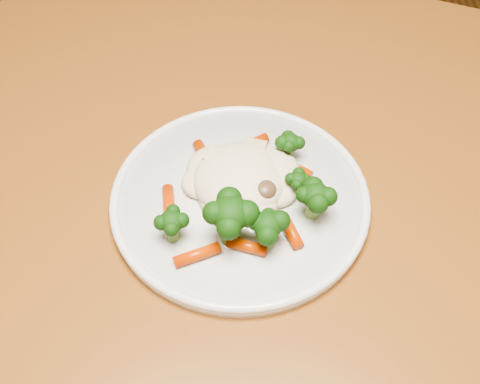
# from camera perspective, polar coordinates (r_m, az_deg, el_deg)

# --- Properties ---
(dining_table) EXTENTS (1.38, 1.17, 0.75)m
(dining_table) POSITION_cam_1_polar(r_m,az_deg,el_deg) (0.76, 10.26, -4.34)
(dining_table) COLOR brown
(dining_table) RESTS_ON ground
(plate) EXTENTS (0.27, 0.27, 0.01)m
(plate) POSITION_cam_1_polar(r_m,az_deg,el_deg) (0.64, -0.00, -0.77)
(plate) COLOR silver
(plate) RESTS_ON dining_table
(meal) EXTENTS (0.19, 0.18, 0.05)m
(meal) POSITION_cam_1_polar(r_m,az_deg,el_deg) (0.62, 0.60, 0.15)
(meal) COLOR beige
(meal) RESTS_ON plate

